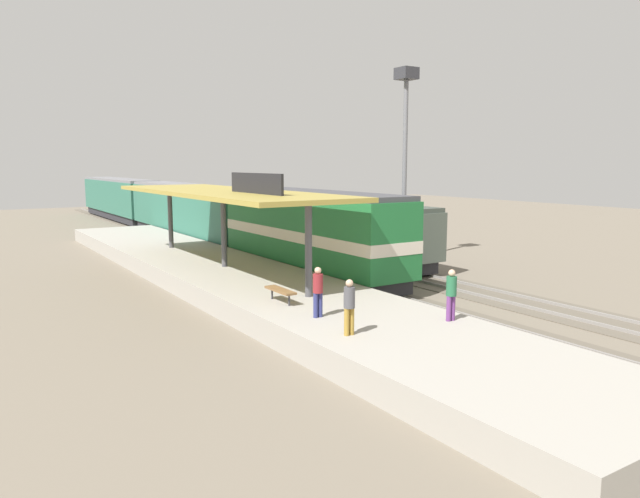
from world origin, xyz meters
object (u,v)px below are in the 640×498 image
(light_mast, at_px, (405,124))
(person_boarding, at_px, (318,289))
(platform_bench, at_px, (280,291))
(freight_car, at_px, (358,231))
(person_walking, at_px, (349,304))
(locomotive, at_px, (309,232))
(person_waiting, at_px, (451,292))
(passenger_carriage_front, at_px, (188,211))
(passenger_carriage_rear, at_px, (119,198))

(light_mast, distance_m, person_boarding, 19.19)
(platform_bench, relative_size, freight_car, 0.14)
(person_walking, bearing_deg, person_boarding, 81.51)
(freight_car, relative_size, light_mast, 1.03)
(person_walking, bearing_deg, platform_bench, 86.17)
(locomotive, xyz_separation_m, light_mast, (7.80, 1.44, 5.99))
(platform_bench, bearing_deg, person_waiting, -56.97)
(platform_bench, xyz_separation_m, person_walking, (-0.32, -4.83, 0.51))
(platform_bench, bearing_deg, person_walking, -93.83)
(locomotive, distance_m, passenger_carriage_front, 18.00)
(person_walking, bearing_deg, locomotive, 63.11)
(freight_car, distance_m, person_waiting, 16.45)
(platform_bench, xyz_separation_m, passenger_carriage_front, (6.00, 25.64, 0.97))
(person_waiting, height_order, person_walking, same)
(light_mast, bearing_deg, platform_bench, -146.65)
(person_boarding, bearing_deg, person_walking, -98.49)
(locomotive, xyz_separation_m, person_boarding, (-5.98, -10.20, -0.56))
(platform_bench, distance_m, passenger_carriage_front, 26.35)
(locomotive, relative_size, person_boarding, 8.44)
(platform_bench, bearing_deg, passenger_carriage_rear, 82.64)
(freight_car, relative_size, person_waiting, 7.02)
(platform_bench, relative_size, locomotive, 0.12)
(platform_bench, relative_size, light_mast, 0.15)
(locomotive, bearing_deg, person_boarding, -120.40)
(freight_car, height_order, person_waiting, freight_car)
(passenger_carriage_front, bearing_deg, person_boarding, -101.98)
(person_walking, distance_m, person_boarding, 2.29)
(light_mast, relative_size, person_waiting, 6.84)
(locomotive, bearing_deg, light_mast, 10.48)
(passenger_carriage_rear, xyz_separation_m, person_boarding, (-5.98, -49.00, -0.46))
(passenger_carriage_rear, xyz_separation_m, freight_car, (4.60, -36.92, -0.34))
(passenger_carriage_front, bearing_deg, light_mast, -64.78)
(platform_bench, distance_m, person_waiting, 6.33)
(platform_bench, bearing_deg, locomotive, 51.86)
(passenger_carriage_rear, bearing_deg, person_waiting, -92.83)
(light_mast, bearing_deg, freight_car, 172.19)
(freight_car, height_order, light_mast, light_mast)
(locomotive, bearing_deg, person_walking, -116.89)
(locomotive, distance_m, freight_car, 4.99)
(freight_car, xyz_separation_m, person_boarding, (-10.58, -12.08, -0.12))
(passenger_carriage_front, xyz_separation_m, person_waiting, (-2.56, -30.93, -0.46))
(person_boarding, bearing_deg, person_waiting, -38.57)
(passenger_carriage_front, height_order, person_walking, passenger_carriage_front)
(passenger_carriage_front, height_order, light_mast, light_mast)
(platform_bench, bearing_deg, passenger_carriage_front, 76.83)
(locomotive, relative_size, person_walking, 8.44)
(freight_car, bearing_deg, light_mast, -7.81)
(platform_bench, bearing_deg, freight_car, 41.93)
(passenger_carriage_front, bearing_deg, freight_car, -74.07)
(locomotive, xyz_separation_m, freight_car, (4.60, 1.88, -0.44))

